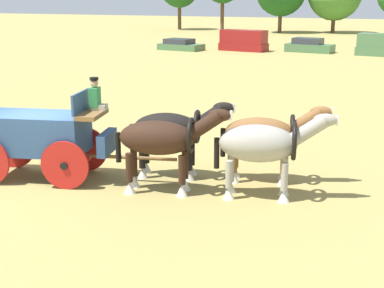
{
  "coord_description": "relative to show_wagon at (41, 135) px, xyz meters",
  "views": [
    {
      "loc": [
        9.74,
        -12.64,
        5.08
      ],
      "look_at": [
        4.35,
        0.87,
        1.2
      ],
      "focal_mm": 52.93,
      "sensor_mm": 36.0,
      "label": 1
    }
  ],
  "objects": [
    {
      "name": "parked_vehicle_b",
      "position": [
        -5.35,
        37.46,
        -0.34
      ],
      "size": [
        4.52,
        2.4,
        1.87
      ],
      "color": "maroon",
      "rests_on": "ground"
    },
    {
      "name": "draft_horse_lead_off",
      "position": [
        6.19,
        0.74,
        0.12
      ],
      "size": [
        2.99,
        1.38,
        2.25
      ],
      "color": "#9E998E",
      "rests_on": "ground"
    },
    {
      "name": "parked_vehicle_c",
      "position": [
        0.46,
        38.41,
        -0.71
      ],
      "size": [
        4.37,
        2.37,
        1.25
      ],
      "color": "#477047",
      "rests_on": "ground"
    },
    {
      "name": "ground_plane",
      "position": [
        -0.13,
        -0.04,
        -1.25
      ],
      "size": [
        220.0,
        220.0,
        0.0
      ],
      "primitive_type": "plane",
      "color": "#9E8C4C"
    },
    {
      "name": "parked_vehicle_a",
      "position": [
        -10.97,
        36.0,
        -0.81
      ],
      "size": [
        4.32,
        2.61,
        1.03
      ],
      "color": "#477047",
      "rests_on": "ground"
    },
    {
      "name": "draft_horse_lead_near",
      "position": [
        5.91,
        2.01,
        0.06
      ],
      "size": [
        2.94,
        1.29,
        2.18
      ],
      "color": "brown",
      "rests_on": "ground"
    },
    {
      "name": "show_wagon",
      "position": [
        0.0,
        0.0,
        0.0
      ],
      "size": [
        5.84,
        2.47,
        2.86
      ],
      "color": "#2D4C7A",
      "rests_on": "ground"
    },
    {
      "name": "draft_horse_rear_near",
      "position": [
        3.37,
        1.43,
        0.09
      ],
      "size": [
        2.93,
        1.33,
        2.21
      ],
      "color": "black",
      "rests_on": "ground"
    },
    {
      "name": "draft_horse_rear_off",
      "position": [
        3.66,
        0.16,
        0.15
      ],
      "size": [
        3.0,
        1.32,
        2.28
      ],
      "color": "#331E14",
      "rests_on": "ground"
    },
    {
      "name": "parked_vehicle_d",
      "position": [
        6.83,
        37.52,
        -0.36
      ],
      "size": [
        4.6,
        2.45,
        1.84
      ],
      "color": "#477047",
      "rests_on": "ground"
    }
  ]
}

